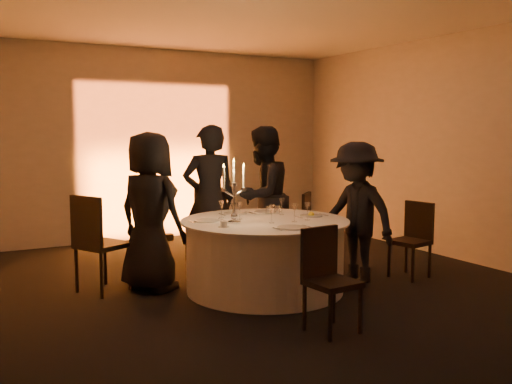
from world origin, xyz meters
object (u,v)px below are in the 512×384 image
coffee_cup (224,224)px  candelabra (234,201)px  chair_right (414,235)px  chair_front (327,273)px  chair_back_left (207,220)px  guest_back_right (262,197)px  chair_left (96,238)px  guest_back_left (209,199)px  guest_left (150,212)px  banquet_table (265,255)px  chair_back_right (299,221)px  guest_right (356,213)px

coffee_cup → candelabra: 0.33m
chair_right → chair_front: 2.20m
chair_back_left → guest_back_right: guest_back_right is taller
chair_right → chair_back_left: bearing=-144.9°
chair_left → chair_right: size_ratio=1.19×
chair_right → coffee_cup: chair_right is taller
guest_back_left → guest_back_right: bearing=-171.9°
coffee_cup → chair_front: bearing=-67.6°
chair_front → guest_left: size_ratio=0.52×
banquet_table → chair_back_left: chair_back_left is taller
banquet_table → chair_right: size_ratio=2.04×
guest_left → chair_right: bearing=-137.3°
guest_left → candelabra: bearing=-163.3°
banquet_table → chair_front: 1.33m
chair_left → chair_front: 2.55m
chair_front → chair_right: bearing=21.6°
chair_right → guest_back_right: 1.90m
chair_back_right → guest_left: size_ratio=0.52×
chair_back_right → chair_front: size_ratio=1.00×
guest_left → chair_back_right: bearing=-105.3°
banquet_table → guest_left: (-1.07, 0.61, 0.47)m
guest_back_left → chair_back_right: bearing=-164.3°
chair_back_right → candelabra: (-1.59, -1.23, 0.51)m
chair_back_right → guest_left: guest_left is taller
chair_left → guest_left: bearing=-132.7°
chair_left → candelabra: 1.52m
chair_back_left → guest_back_right: size_ratio=0.56×
banquet_table → chair_back_left: (-0.03, 1.46, 0.18)m
banquet_table → coffee_cup: (-0.59, -0.22, 0.42)m
coffee_cup → candelabra: (0.20, 0.17, 0.20)m
banquet_table → chair_left: size_ratio=1.72×
chair_left → guest_back_right: bearing=-110.4°
guest_left → guest_right: size_ratio=1.07×
chair_left → guest_right: bearing=-137.1°
chair_front → guest_back_right: (0.68, 2.34, 0.39)m
chair_back_right → banquet_table: bearing=1.6°
chair_right → guest_back_left: size_ratio=0.49×
guest_back_right → candelabra: size_ratio=2.64×
chair_front → chair_back_right: bearing=56.6°
chair_back_left → chair_right: bearing=137.1°
chair_right → guest_left: (-2.90, 0.93, 0.36)m
chair_back_left → chair_front: bearing=88.9°
chair_left → guest_back_left: 1.49m
chair_back_left → candelabra: candelabra is taller
chair_right → guest_back_left: bearing=-135.3°
chair_left → banquet_table: bearing=-142.4°
chair_front → guest_right: (1.20, 1.12, 0.30)m
chair_left → chair_front: bearing=-171.9°
chair_right → guest_back_right: size_ratio=0.50×
guest_back_right → coffee_cup: size_ratio=16.13×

